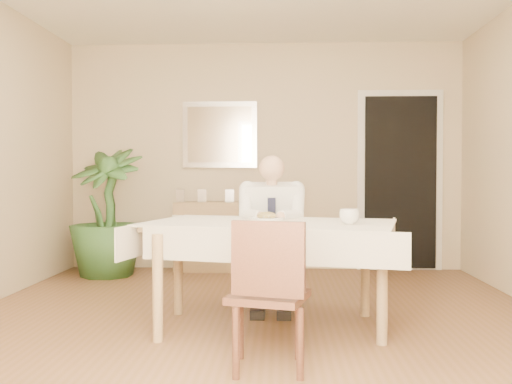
{
  "coord_description": "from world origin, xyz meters",
  "views": [
    {
      "loc": [
        0.2,
        -4.09,
        1.08
      ],
      "look_at": [
        0.0,
        0.35,
        0.95
      ],
      "focal_mm": 40.0,
      "sensor_mm": 36.0,
      "label": 1
    }
  ],
  "objects_px": {
    "chair_near": "(268,288)",
    "coffee_mug": "(349,217)",
    "seated_man": "(272,223)",
    "sideboard": "(218,236)",
    "potted_palm": "(107,212)",
    "dining_table": "(270,234)",
    "chair_far": "(272,246)"
  },
  "relations": [
    {
      "from": "seated_man",
      "to": "sideboard",
      "type": "height_order",
      "value": "seated_man"
    },
    {
      "from": "chair_near",
      "to": "potted_palm",
      "type": "height_order",
      "value": "potted_palm"
    },
    {
      "from": "sideboard",
      "to": "potted_palm",
      "type": "bearing_deg",
      "value": -160.09
    },
    {
      "from": "dining_table",
      "to": "chair_far",
      "type": "bearing_deg",
      "value": 103.02
    },
    {
      "from": "coffee_mug",
      "to": "sideboard",
      "type": "height_order",
      "value": "coffee_mug"
    },
    {
      "from": "chair_far",
      "to": "sideboard",
      "type": "relative_size",
      "value": 0.87
    },
    {
      "from": "potted_palm",
      "to": "chair_near",
      "type": "bearing_deg",
      "value": -58.52
    },
    {
      "from": "dining_table",
      "to": "coffee_mug",
      "type": "bearing_deg",
      "value": -6.3
    },
    {
      "from": "potted_palm",
      "to": "sideboard",
      "type": "bearing_deg",
      "value": 18.84
    },
    {
      "from": "potted_palm",
      "to": "seated_man",
      "type": "bearing_deg",
      "value": -38.3
    },
    {
      "from": "dining_table",
      "to": "seated_man",
      "type": "relative_size",
      "value": 1.56
    },
    {
      "from": "dining_table",
      "to": "seated_man",
      "type": "xyz_separation_m",
      "value": [
        -0.0,
        0.59,
        0.02
      ]
    },
    {
      "from": "chair_near",
      "to": "coffee_mug",
      "type": "distance_m",
      "value": 0.97
    },
    {
      "from": "chair_far",
      "to": "seated_man",
      "type": "height_order",
      "value": "seated_man"
    },
    {
      "from": "seated_man",
      "to": "sideboard",
      "type": "distance_m",
      "value": 1.94
    },
    {
      "from": "chair_far",
      "to": "coffee_mug",
      "type": "distance_m",
      "value": 1.23
    },
    {
      "from": "seated_man",
      "to": "potted_palm",
      "type": "xyz_separation_m",
      "value": [
        -1.79,
        1.41,
        -0.0
      ]
    },
    {
      "from": "chair_near",
      "to": "seated_man",
      "type": "relative_size",
      "value": 0.68
    },
    {
      "from": "dining_table",
      "to": "chair_near",
      "type": "bearing_deg",
      "value": -76.45
    },
    {
      "from": "dining_table",
      "to": "seated_man",
      "type": "distance_m",
      "value": 0.59
    },
    {
      "from": "chair_far",
      "to": "seated_man",
      "type": "xyz_separation_m",
      "value": [
        -0.0,
        -0.28,
        0.22
      ]
    },
    {
      "from": "potted_palm",
      "to": "dining_table",
      "type": "bearing_deg",
      "value": -48.26
    },
    {
      "from": "coffee_mug",
      "to": "potted_palm",
      "type": "relative_size",
      "value": 0.09
    },
    {
      "from": "chair_near",
      "to": "sideboard",
      "type": "height_order",
      "value": "chair_near"
    },
    {
      "from": "chair_far",
      "to": "potted_palm",
      "type": "bearing_deg",
      "value": 150.95
    },
    {
      "from": "potted_palm",
      "to": "coffee_mug",
      "type": "bearing_deg",
      "value": -43.36
    },
    {
      "from": "dining_table",
      "to": "sideboard",
      "type": "distance_m",
      "value": 2.5
    },
    {
      "from": "dining_table",
      "to": "potted_palm",
      "type": "xyz_separation_m",
      "value": [
        -1.79,
        2.01,
        0.02
      ]
    },
    {
      "from": "coffee_mug",
      "to": "potted_palm",
      "type": "xyz_separation_m",
      "value": [
        -2.32,
        2.19,
        -0.12
      ]
    },
    {
      "from": "seated_man",
      "to": "coffee_mug",
      "type": "xyz_separation_m",
      "value": [
        0.53,
        -0.78,
        0.11
      ]
    },
    {
      "from": "chair_far",
      "to": "potted_palm",
      "type": "distance_m",
      "value": 2.13
    },
    {
      "from": "chair_near",
      "to": "seated_man",
      "type": "xyz_separation_m",
      "value": [
        -0.01,
        1.53,
        0.22
      ]
    }
  ]
}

